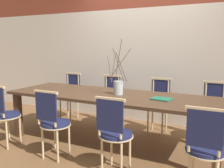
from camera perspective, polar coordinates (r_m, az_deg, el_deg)
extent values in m
plane|color=brown|center=(3.76, 0.00, -13.40)|extent=(16.00, 16.00, 0.00)
cube|color=beige|center=(4.68, 7.08, 4.14)|extent=(12.00, 0.06, 2.09)
cube|color=#4C3321|center=(3.56, 0.00, -2.71)|extent=(3.09, 1.00, 0.04)
cube|color=#4C3321|center=(4.19, -20.63, -6.64)|extent=(0.09, 0.09, 0.69)
cube|color=#4C3321|center=(2.93, 22.99, -13.53)|extent=(0.09, 0.09, 0.69)
cube|color=#4C3321|center=(4.75, -13.59, -4.53)|extent=(0.09, 0.09, 0.69)
cube|color=#4C3321|center=(3.68, 23.84, -9.00)|extent=(0.09, 0.09, 0.69)
cylinder|color=#1E234C|center=(3.86, -22.93, -6.50)|extent=(0.36, 0.36, 0.04)
cylinder|color=beige|center=(3.87, -22.91, -6.83)|extent=(0.39, 0.39, 0.01)
cylinder|color=beige|center=(4.08, -22.55, -9.06)|extent=(0.03, 0.03, 0.43)
cylinder|color=beige|center=(3.92, -20.26, -9.70)|extent=(0.03, 0.03, 0.43)
cylinder|color=beige|center=(3.77, -22.91, -10.58)|extent=(0.03, 0.03, 0.43)
cylinder|color=beige|center=(3.62, -23.69, -3.80)|extent=(0.03, 0.03, 0.42)
cylinder|color=#1E234C|center=(3.26, -12.80, -8.76)|extent=(0.36, 0.36, 0.04)
cylinder|color=beige|center=(3.27, -12.78, -9.15)|extent=(0.39, 0.39, 0.01)
cylinder|color=beige|center=(3.50, -12.94, -11.61)|extent=(0.03, 0.03, 0.43)
cylinder|color=beige|center=(3.36, -9.76, -12.38)|extent=(0.03, 0.03, 0.43)
cylinder|color=beige|center=(3.33, -15.58, -12.77)|extent=(0.03, 0.03, 0.43)
cylinder|color=beige|center=(3.19, -12.34, -13.66)|extent=(0.03, 0.03, 0.43)
cylinder|color=beige|center=(3.17, -16.49, -5.11)|extent=(0.03, 0.03, 0.42)
cylinder|color=beige|center=(3.01, -12.93, -5.72)|extent=(0.03, 0.03, 0.42)
cube|color=#1E234C|center=(3.08, -14.84, -5.05)|extent=(0.31, 0.02, 0.34)
cube|color=beige|center=(3.05, -14.90, -1.81)|extent=(0.35, 0.03, 0.03)
cylinder|color=#1E234C|center=(2.83, 0.96, -11.36)|extent=(0.36, 0.36, 0.04)
cylinder|color=beige|center=(2.83, 0.96, -11.80)|extent=(0.39, 0.39, 0.01)
cylinder|color=beige|center=(3.06, -0.11, -14.44)|extent=(0.03, 0.03, 0.43)
cylinder|color=beige|center=(2.97, 4.10, -15.22)|extent=(0.03, 0.03, 0.43)
cylinder|color=beige|center=(2.87, -2.32, -16.10)|extent=(0.03, 0.03, 0.43)
cylinder|color=beige|center=(2.77, 2.14, -17.02)|extent=(0.03, 0.03, 0.43)
cylinder|color=beige|center=(2.68, -2.93, -7.33)|extent=(0.03, 0.03, 0.42)
cylinder|color=beige|center=(2.57, 2.05, -8.04)|extent=(0.03, 0.03, 0.42)
cube|color=#1E234C|center=(2.61, -0.55, -7.26)|extent=(0.31, 0.02, 0.34)
cube|color=beige|center=(2.57, -0.50, -3.46)|extent=(0.35, 0.03, 0.03)
cylinder|color=#1E234C|center=(2.59, 20.50, -13.87)|extent=(0.36, 0.36, 0.04)
cylinder|color=beige|center=(2.60, 20.47, -14.35)|extent=(0.39, 0.39, 0.01)
cylinder|color=beige|center=(2.80, 18.00, -17.16)|extent=(0.03, 0.03, 0.43)
cylinder|color=beige|center=(2.38, 17.31, -9.82)|extent=(0.03, 0.03, 0.42)
cylinder|color=beige|center=(2.36, 23.49, -10.35)|extent=(0.03, 0.03, 0.42)
cube|color=#1E234C|center=(2.36, 20.40, -9.65)|extent=(0.31, 0.02, 0.34)
cube|color=beige|center=(2.31, 20.65, -5.46)|extent=(0.35, 0.03, 0.03)
cylinder|color=#1E234C|center=(4.88, -9.85, -2.79)|extent=(0.36, 0.36, 0.04)
cylinder|color=beige|center=(4.89, -9.85, -3.06)|extent=(0.39, 0.39, 0.01)
cylinder|color=beige|center=(4.78, -9.48, -5.93)|extent=(0.03, 0.03, 0.43)
cylinder|color=beige|center=(4.92, -11.71, -5.57)|extent=(0.03, 0.03, 0.43)
cylinder|color=beige|center=(4.96, -7.87, -5.33)|extent=(0.03, 0.03, 0.43)
cylinder|color=beige|center=(5.10, -10.06, -5.00)|extent=(0.03, 0.03, 0.43)
cylinder|color=beige|center=(4.89, -7.66, 0.02)|extent=(0.03, 0.03, 0.42)
cylinder|color=beige|center=(5.04, -10.04, 0.22)|extent=(0.03, 0.03, 0.42)
cube|color=#1E234C|center=(4.97, -8.84, 0.37)|extent=(0.31, 0.02, 0.34)
cube|color=beige|center=(4.94, -8.92, 2.39)|extent=(0.35, 0.03, 0.03)
cylinder|color=#1E234C|center=(4.43, -0.81, -3.85)|extent=(0.36, 0.36, 0.04)
cylinder|color=beige|center=(4.44, -0.81, -4.14)|extent=(0.39, 0.39, 0.01)
cylinder|color=beige|center=(4.34, -0.14, -7.32)|extent=(0.03, 0.03, 0.43)
cylinder|color=beige|center=(4.45, -2.87, -6.93)|extent=(0.03, 0.03, 0.43)
cylinder|color=beige|center=(4.54, 1.21, -6.58)|extent=(0.03, 0.03, 0.43)
cylinder|color=beige|center=(4.64, -1.43, -6.23)|extent=(0.03, 0.03, 0.43)
cylinder|color=beige|center=(4.47, 1.53, -0.74)|extent=(0.03, 0.03, 0.42)
cylinder|color=beige|center=(4.58, -1.34, -0.50)|extent=(0.03, 0.03, 0.42)
cube|color=#1E234C|center=(4.53, 0.11, -0.35)|extent=(0.31, 0.02, 0.34)
cube|color=beige|center=(4.50, 0.08, 1.86)|extent=(0.35, 0.03, 0.03)
cylinder|color=#1E234C|center=(4.11, 10.38, -5.02)|extent=(0.36, 0.36, 0.04)
cylinder|color=beige|center=(4.12, 10.37, -5.34)|extent=(0.39, 0.39, 0.01)
cylinder|color=beige|center=(4.03, 11.43, -8.77)|extent=(0.03, 0.03, 0.43)
cylinder|color=beige|center=(4.10, 8.22, -8.40)|extent=(0.03, 0.03, 0.43)
cylinder|color=beige|center=(4.25, 12.28, -7.87)|extent=(0.03, 0.03, 0.43)
cylinder|color=beige|center=(4.31, 9.22, -7.54)|extent=(0.03, 0.03, 0.43)
cylinder|color=beige|center=(4.18, 12.73, -1.64)|extent=(0.03, 0.03, 0.42)
cylinder|color=beige|center=(4.24, 9.41, -1.38)|extent=(0.03, 0.03, 0.42)
cube|color=#1E234C|center=(4.21, 11.08, -1.22)|extent=(0.31, 0.02, 0.34)
cube|color=beige|center=(4.18, 11.13, 1.15)|extent=(0.35, 0.03, 0.03)
cylinder|color=#1E234C|center=(3.97, 22.00, -6.03)|extent=(0.36, 0.36, 0.04)
cylinder|color=beige|center=(3.98, 21.98, -6.36)|extent=(0.39, 0.39, 0.01)
cylinder|color=beige|center=(3.92, 23.39, -9.89)|extent=(0.03, 0.03, 0.43)
cylinder|color=beige|center=(3.93, 19.92, -9.61)|extent=(0.03, 0.03, 0.43)
cylinder|color=beige|center=(4.14, 23.59, -8.89)|extent=(0.03, 0.03, 0.43)
cylinder|color=beige|center=(4.15, 20.32, -8.63)|extent=(0.03, 0.03, 0.43)
cylinder|color=beige|center=(4.06, 24.15, -2.50)|extent=(0.03, 0.03, 0.42)
cylinder|color=beige|center=(4.08, 20.60, -2.24)|extent=(0.03, 0.03, 0.42)
cube|color=#1E234C|center=(4.07, 22.39, -2.07)|extent=(0.31, 0.02, 0.34)
cube|color=beige|center=(4.04, 22.54, 0.38)|extent=(0.35, 0.03, 0.03)
cylinder|color=#B2BCC1|center=(3.53, 1.44, -0.87)|extent=(0.13, 0.13, 0.19)
cylinder|color=#473828|center=(3.52, 0.35, 3.70)|extent=(0.03, 0.15, 0.37)
cylinder|color=#473828|center=(3.47, -0.56, 3.50)|extent=(0.17, 0.20, 0.36)
cylinder|color=#473828|center=(3.65, 1.80, 4.53)|extent=(0.31, 0.10, 0.46)
cylinder|color=#473828|center=(3.42, 1.47, 4.35)|extent=(0.15, 0.08, 0.47)
cylinder|color=#473828|center=(3.53, 1.48, 5.51)|extent=(0.09, 0.05, 0.59)
cylinder|color=#473828|center=(3.42, 2.18, 3.86)|extent=(0.11, 0.15, 0.41)
cube|color=#1E6B4C|center=(3.28, 11.27, -3.36)|extent=(0.27, 0.23, 0.02)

